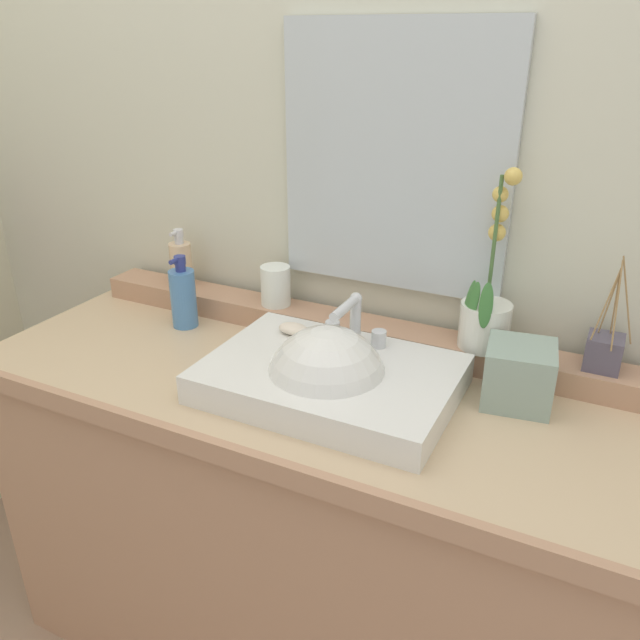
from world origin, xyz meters
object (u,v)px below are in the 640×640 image
object	(u,v)px
soap_dispenser	(181,263)
tissue_box	(519,375)
soap_bar	(293,329)
reed_diffuser	(604,351)
lotion_bottle	(183,297)
tumbler_cup	(276,286)
sink_basin	(328,382)
potted_plant	(486,310)

from	to	relation	value
soap_dispenser	tissue_box	world-z (taller)	soap_dispenser
soap_bar	tissue_box	distance (m)	0.49
soap_bar	reed_diffuser	world-z (taller)	reed_diffuser
lotion_bottle	tumbler_cup	bearing A→B (deg)	28.25
reed_diffuser	tissue_box	bearing A→B (deg)	-141.15
sink_basin	tumbler_cup	xyz separation A→B (m)	(-0.27, 0.25, 0.08)
sink_basin	lotion_bottle	size ratio (longest dim) A/B	2.72
sink_basin	tumbler_cup	bearing A→B (deg)	136.69
potted_plant	tissue_box	size ratio (longest dim) A/B	2.96
soap_bar	potted_plant	distance (m)	0.42
tissue_box	potted_plant	bearing A→B (deg)	132.41
tumbler_cup	lotion_bottle	world-z (taller)	lotion_bottle
reed_diffuser	tumbler_cup	bearing A→B (deg)	-179.54
soap_bar	tissue_box	xyz separation A→B (m)	(0.48, 0.04, -0.01)
sink_basin	soap_dispenser	bearing A→B (deg)	155.71
potted_plant	reed_diffuser	bearing A→B (deg)	1.95
soap_bar	soap_dispenser	bearing A→B (deg)	160.93
soap_bar	reed_diffuser	bearing A→B (deg)	13.53
soap_dispenser	potted_plant	bearing A→B (deg)	-0.06
lotion_bottle	tissue_box	size ratio (longest dim) A/B	1.41
potted_plant	soap_dispenser	size ratio (longest dim) A/B	2.48
soap_dispenser	reed_diffuser	bearing A→B (deg)	0.40
sink_basin	tissue_box	world-z (taller)	sink_basin
sink_basin	tissue_box	bearing A→B (deg)	22.33
soap_dispenser	tumbler_cup	size ratio (longest dim) A/B	1.58
sink_basin	potted_plant	xyz separation A→B (m)	(0.25, 0.25, 0.11)
tumbler_cup	tissue_box	xyz separation A→B (m)	(0.61, -0.11, -0.04)
sink_basin	soap_dispenser	world-z (taller)	soap_dispenser
reed_diffuser	lotion_bottle	size ratio (longest dim) A/B	1.30
tumbler_cup	reed_diffuser	xyz separation A→B (m)	(0.75, 0.01, -0.01)
soap_bar	tumbler_cup	distance (m)	0.20
tumbler_cup	sink_basin	bearing A→B (deg)	-43.31
soap_dispenser	tissue_box	xyz separation A→B (m)	(0.90, -0.11, -0.06)
reed_diffuser	lotion_bottle	xyz separation A→B (m)	(-0.95, -0.11, -0.01)
potted_plant	tumbler_cup	world-z (taller)	potted_plant
soap_bar	potted_plant	bearing A→B (deg)	20.18
potted_plant	tissue_box	bearing A→B (deg)	-47.59
soap_dispenser	sink_basin	bearing A→B (deg)	-24.29
potted_plant	tissue_box	distance (m)	0.16
potted_plant	lotion_bottle	distance (m)	0.73
lotion_bottle	tissue_box	xyz separation A→B (m)	(0.81, 0.00, -0.02)
sink_basin	potted_plant	size ratio (longest dim) A/B	1.30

